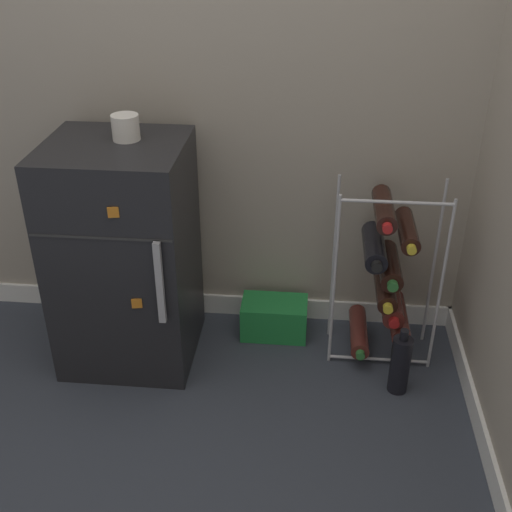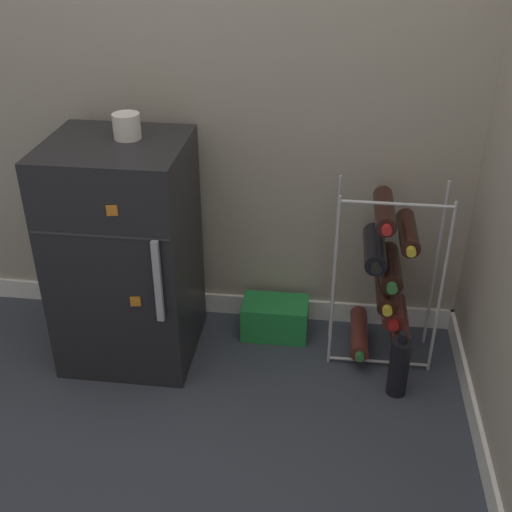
{
  "view_description": "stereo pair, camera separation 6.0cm",
  "coord_description": "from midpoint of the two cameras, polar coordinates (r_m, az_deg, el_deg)",
  "views": [
    {
      "loc": [
        0.18,
        -1.73,
        1.63
      ],
      "look_at": [
        -0.01,
        0.33,
        0.44
      ],
      "focal_mm": 45.0,
      "sensor_mm": 36.0,
      "label": 1
    },
    {
      "loc": [
        0.24,
        -1.72,
        1.63
      ],
      "look_at": [
        -0.01,
        0.33,
        0.44
      ],
      "focal_mm": 45.0,
      "sensor_mm": 36.0,
      "label": 2
    }
  ],
  "objects": [
    {
      "name": "ground_plane",
      "position": [
        2.38,
        0.08,
        -13.2
      ],
      "size": [
        14.0,
        14.0,
        0.0
      ],
      "primitive_type": "plane",
      "color": "#333842"
    },
    {
      "name": "loose_bottle_floor",
      "position": [
        2.42,
        13.3,
        -9.56
      ],
      "size": [
        0.07,
        0.07,
        0.27
      ],
      "color": "black",
      "rests_on": "ground_plane"
    },
    {
      "name": "wall_back",
      "position": [
        2.38,
        2.04,
        20.49
      ],
      "size": [
        6.59,
        0.07,
        2.5
      ],
      "color": "#9E9384",
      "rests_on": "ground_plane"
    },
    {
      "name": "fridge_top_cup",
      "position": [
        2.29,
        -10.67,
        11.27
      ],
      "size": [
        0.1,
        0.1,
        0.09
      ],
      "color": "silver",
      "rests_on": "mini_fridge"
    },
    {
      "name": "soda_box",
      "position": [
        2.68,
        2.35,
        -5.53
      ],
      "size": [
        0.27,
        0.16,
        0.15
      ],
      "color": "#1E7F38",
      "rests_on": "ground_plane"
    },
    {
      "name": "mini_fridge",
      "position": [
        2.45,
        -10.8,
        0.2
      ],
      "size": [
        0.49,
        0.48,
        0.87
      ],
      "color": "black",
      "rests_on": "ground_plane"
    },
    {
      "name": "wine_rack",
      "position": [
        2.47,
        12.17,
        -1.92
      ],
      "size": [
        0.4,
        0.31,
        0.72
      ],
      "color": "#B2B2B7",
      "rests_on": "ground_plane"
    }
  ]
}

